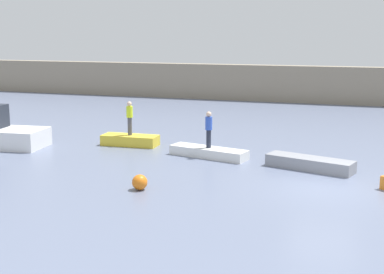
{
  "coord_description": "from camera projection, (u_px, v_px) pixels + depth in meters",
  "views": [
    {
      "loc": [
        1.44,
        -19.62,
        5.64
      ],
      "look_at": [
        -6.48,
        3.86,
        0.82
      ],
      "focal_mm": 50.18,
      "sensor_mm": 36.0,
      "label": 1
    }
  ],
  "objects": [
    {
      "name": "ground_plane",
      "position": [
        325.0,
        188.0,
        19.78
      ],
      "size": [
        120.0,
        120.0,
        0.0
      ],
      "primitive_type": "plane",
      "color": "slate"
    },
    {
      "name": "embankment_wall",
      "position": [
        353.0,
        86.0,
        42.65
      ],
      "size": [
        80.0,
        1.2,
        3.0
      ],
      "primitive_type": "cube",
      "color": "gray",
      "rests_on": "ground_plane"
    },
    {
      "name": "rowboat_yellow",
      "position": [
        130.0,
        140.0,
        27.3
      ],
      "size": [
        2.9,
        1.19,
        0.53
      ],
      "primitive_type": "cube",
      "rotation": [
        0.0,
        0.0,
        0.04
      ],
      "color": "gold",
      "rests_on": "ground_plane"
    },
    {
      "name": "rowboat_white",
      "position": [
        209.0,
        152.0,
        24.72
      ],
      "size": [
        3.85,
        1.8,
        0.44
      ],
      "primitive_type": "cube",
      "rotation": [
        0.0,
        0.0,
        -0.23
      ],
      "color": "white",
      "rests_on": "ground_plane"
    },
    {
      "name": "rowboat_grey",
      "position": [
        310.0,
        163.0,
        22.48
      ],
      "size": [
        3.8,
        1.96,
        0.51
      ],
      "primitive_type": "cube",
      "rotation": [
        0.0,
        0.0,
        -0.28
      ],
      "color": "gray",
      "rests_on": "ground_plane"
    },
    {
      "name": "person_hiviz_shirt",
      "position": [
        130.0,
        116.0,
        27.07
      ],
      "size": [
        0.32,
        0.32,
        1.72
      ],
      "color": "#4C4C56",
      "rests_on": "rowboat_yellow"
    },
    {
      "name": "person_blue_shirt",
      "position": [
        209.0,
        128.0,
        24.5
      ],
      "size": [
        0.32,
        0.32,
        1.68
      ],
      "color": "#232838",
      "rests_on": "rowboat_white"
    },
    {
      "name": "mooring_buoy",
      "position": [
        140.0,
        182.0,
        19.54
      ],
      "size": [
        0.57,
        0.57,
        0.57
      ],
      "primitive_type": "sphere",
      "color": "orange",
      "rests_on": "ground_plane"
    }
  ]
}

